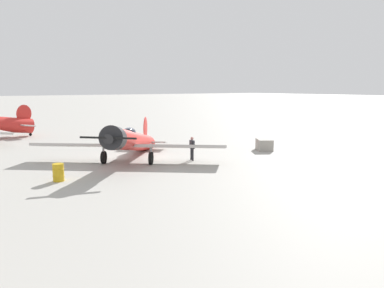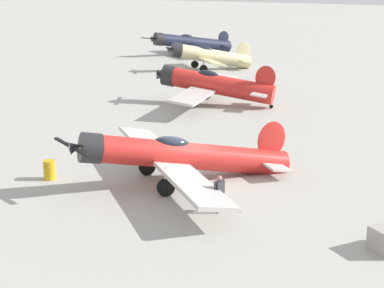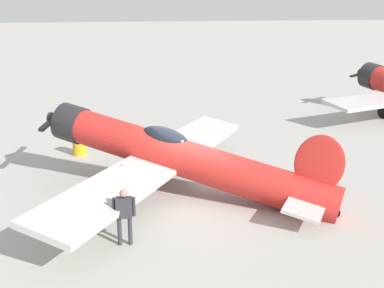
# 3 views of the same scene
# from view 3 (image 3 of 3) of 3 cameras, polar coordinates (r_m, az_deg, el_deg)

# --- Properties ---
(ground_plane) EXTENTS (400.00, 400.00, 0.00)m
(ground_plane) POSITION_cam_3_polar(r_m,az_deg,el_deg) (16.77, -0.00, -5.93)
(ground_plane) COLOR #A8A59E
(airplane_foreground) EXTENTS (10.91, 10.07, 3.11)m
(airplane_foreground) POSITION_cam_3_polar(r_m,az_deg,el_deg) (16.55, -1.68, -1.57)
(airplane_foreground) COLOR red
(airplane_foreground) RESTS_ON ground_plane
(ground_crew_mechanic) EXTENTS (0.29, 0.60, 1.57)m
(ground_crew_mechanic) POSITION_cam_3_polar(r_m,az_deg,el_deg) (13.20, -7.88, -7.78)
(ground_crew_mechanic) COLOR #2D2D33
(ground_crew_mechanic) RESTS_ON ground_plane
(fuel_drum) EXTENTS (0.60, 0.60, 0.93)m
(fuel_drum) POSITION_cam_3_polar(r_m,az_deg,el_deg) (21.65, -12.95, -0.04)
(fuel_drum) COLOR gold
(fuel_drum) RESTS_ON ground_plane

